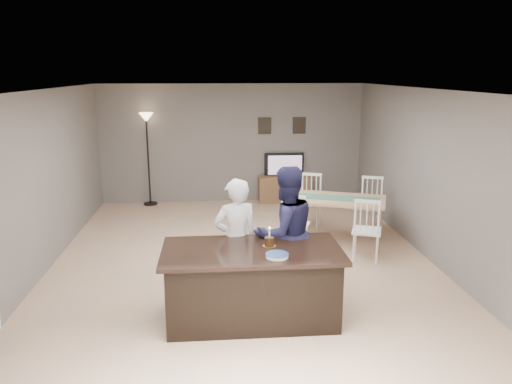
{
  "coord_description": "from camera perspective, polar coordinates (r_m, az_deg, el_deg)",
  "views": [
    {
      "loc": [
        -0.44,
        -7.4,
        2.96
      ],
      "look_at": [
        0.18,
        -0.3,
        1.23
      ],
      "focal_mm": 35.0,
      "sensor_mm": 36.0,
      "label": 1
    }
  ],
  "objects": [
    {
      "name": "floor",
      "position": [
        7.98,
        -1.48,
        -8.16
      ],
      "size": [
        8.0,
        8.0,
        0.0
      ],
      "primitive_type": "plane",
      "color": "tan",
      "rests_on": "ground"
    },
    {
      "name": "room_shell",
      "position": [
        7.53,
        -1.56,
        3.79
      ],
      "size": [
        8.0,
        8.0,
        8.0
      ],
      "color": "slate",
      "rests_on": "floor"
    },
    {
      "name": "kitchen_island",
      "position": [
        6.15,
        -0.46,
        -10.43
      ],
      "size": [
        2.15,
        1.1,
        0.9
      ],
      "color": "black",
      "rests_on": "floor"
    },
    {
      "name": "tv_console",
      "position": [
        11.6,
        3.29,
        0.34
      ],
      "size": [
        1.2,
        0.4,
        0.6
      ],
      "primitive_type": "cube",
      "color": "brown",
      "rests_on": "floor"
    },
    {
      "name": "television",
      "position": [
        11.55,
        3.28,
        3.14
      ],
      "size": [
        0.91,
        0.12,
        0.53
      ],
      "primitive_type": "imported",
      "rotation": [
        0.0,
        0.0,
        3.14
      ],
      "color": "black",
      "rests_on": "tv_console"
    },
    {
      "name": "tv_screen_glow",
      "position": [
        11.47,
        3.33,
        3.1
      ],
      "size": [
        0.78,
        0.0,
        0.78
      ],
      "primitive_type": "plane",
      "rotation": [
        1.57,
        0.0,
        3.14
      ],
      "color": "#D05717",
      "rests_on": "tv_console"
    },
    {
      "name": "picture_frames",
      "position": [
        11.55,
        2.99,
        7.58
      ],
      "size": [
        1.1,
        0.02,
        0.38
      ],
      "color": "black",
      "rests_on": "room_shell"
    },
    {
      "name": "woman",
      "position": [
        6.52,
        -2.3,
        -5.54
      ],
      "size": [
        0.68,
        0.54,
        1.65
      ],
      "primitive_type": "imported",
      "rotation": [
        0.0,
        0.0,
        3.41
      ],
      "color": "silver",
      "rests_on": "floor"
    },
    {
      "name": "man",
      "position": [
        6.55,
        3.36,
        -4.76
      ],
      "size": [
        1.06,
        0.95,
        1.8
      ],
      "primitive_type": "imported",
      "rotation": [
        0.0,
        0.0,
        3.51
      ],
      "color": "#1C1B3D",
      "rests_on": "floor"
    },
    {
      "name": "birthday_cake",
      "position": [
        6.07,
        1.53,
        -5.67
      ],
      "size": [
        0.16,
        0.16,
        0.24
      ],
      "color": "gold",
      "rests_on": "kitchen_island"
    },
    {
      "name": "plate_stack",
      "position": [
        5.73,
        2.42,
        -7.26
      ],
      "size": [
        0.27,
        0.27,
        0.04
      ],
      "color": "white",
      "rests_on": "kitchen_island"
    },
    {
      "name": "dining_table",
      "position": [
        8.9,
        9.09,
        -1.55
      ],
      "size": [
        2.17,
        2.35,
        1.03
      ],
      "rotation": [
        0.0,
        0.0,
        -0.35
      ],
      "color": "tan",
      "rests_on": "floor"
    },
    {
      "name": "floor_lamp",
      "position": [
        11.37,
        -12.35,
        6.5
      ],
      "size": [
        0.31,
        0.31,
        2.08
      ],
      "color": "black",
      "rests_on": "floor"
    }
  ]
}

